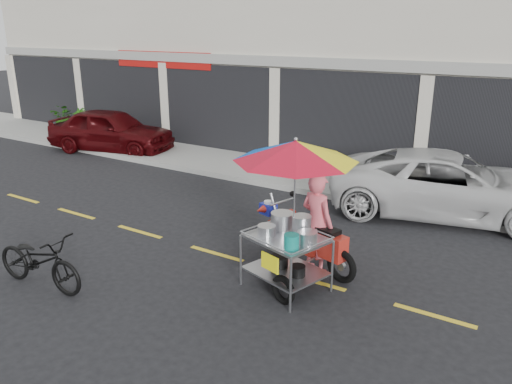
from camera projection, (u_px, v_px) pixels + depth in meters
The scene contains 9 objects.
ground at pixel (312, 281), 8.40m from camera, with size 90.00×90.00×0.00m, color black.
sidewalk at pixel (407, 191), 12.79m from camera, with size 45.00×3.00×0.15m, color gray.
centerline at pixel (312, 281), 8.40m from camera, with size 42.00×0.10×0.01m, color gold.
maroon_sedan at pixel (111, 130), 16.95m from camera, with size 1.73×4.30×1.47m, color #350407.
white_pickup at pixel (448, 185), 11.15m from camera, with size 2.37×5.15×1.43m, color silver.
plant_tall at pixel (64, 117), 19.81m from camera, with size 0.93×0.80×1.03m, color #19490D.
plant_short at pixel (80, 121), 19.00m from camera, with size 0.56×0.56×1.01m, color #19490D.
near_bicycle at pixel (39, 261), 8.07m from camera, with size 0.63×1.81×0.95m, color black.
food_vendor_rig at pixel (301, 192), 7.92m from camera, with size 2.48×2.47×2.52m.
Camera 1 is at (3.19, -6.85, 4.07)m, focal length 35.00 mm.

